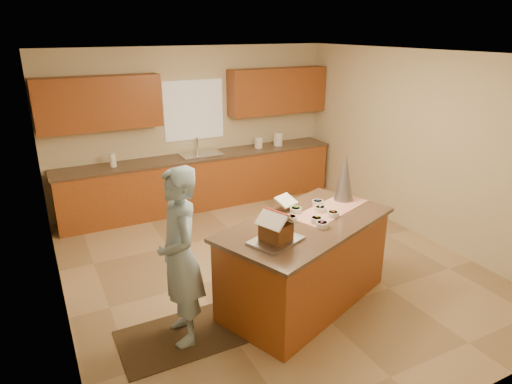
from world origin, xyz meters
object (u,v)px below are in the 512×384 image
island_base (305,264)px  boy (180,257)px  gingerbread_house (276,229)px  tinsel_tree (345,177)px

island_base → boy: size_ratio=1.08×
boy → gingerbread_house: (0.89, -0.28, 0.22)m
tinsel_tree → boy: size_ratio=0.33×
tinsel_tree → boy: bearing=-171.1°
tinsel_tree → boy: (-2.19, -0.34, -0.38)m
island_base → gingerbread_house: (-0.53, -0.27, 0.66)m
island_base → gingerbread_house: 0.89m
island_base → tinsel_tree: tinsel_tree is taller
gingerbread_house → boy: bearing=162.8°
boy → gingerbread_house: boy is taller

